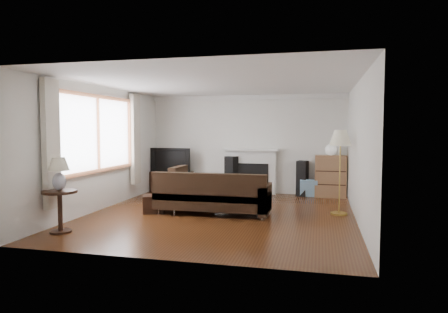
% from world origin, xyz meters
% --- Properties ---
extents(room, '(5.10, 5.60, 2.54)m').
position_xyz_m(room, '(0.00, 0.00, 1.25)').
color(room, '#482410').
rests_on(room, ground).
extents(window, '(0.12, 2.74, 1.54)m').
position_xyz_m(window, '(-2.45, -0.20, 1.55)').
color(window, brown).
rests_on(window, room).
extents(curtain_near, '(0.10, 0.35, 2.10)m').
position_xyz_m(curtain_near, '(-2.40, -1.72, 1.40)').
color(curtain_near, beige).
rests_on(curtain_near, room).
extents(curtain_far, '(0.10, 0.35, 2.10)m').
position_xyz_m(curtain_far, '(-2.40, 1.32, 1.40)').
color(curtain_far, beige).
rests_on(curtain_far, room).
extents(fireplace, '(1.40, 0.26, 1.15)m').
position_xyz_m(fireplace, '(0.15, 2.64, 0.57)').
color(fireplace, white).
rests_on(fireplace, room).
extents(tv_stand, '(1.06, 0.48, 0.53)m').
position_xyz_m(tv_stand, '(-1.94, 2.48, 0.26)').
color(tv_stand, black).
rests_on(tv_stand, ground).
extents(television, '(1.08, 0.14, 0.62)m').
position_xyz_m(television, '(-1.93, 2.48, 0.84)').
color(television, black).
rests_on(television, tv_stand).
extents(speaker_left, '(0.36, 0.39, 0.95)m').
position_xyz_m(speaker_left, '(-0.33, 2.52, 0.47)').
color(speaker_left, black).
rests_on(speaker_left, ground).
extents(speaker_right, '(0.30, 0.34, 0.86)m').
position_xyz_m(speaker_right, '(1.44, 2.55, 0.43)').
color(speaker_right, black).
rests_on(speaker_right, ground).
extents(bookshelf, '(0.74, 0.35, 1.01)m').
position_xyz_m(bookshelf, '(2.10, 2.53, 0.51)').
color(bookshelf, '#8A5F40').
rests_on(bookshelf, ground).
extents(globe_lamp, '(0.27, 0.27, 0.27)m').
position_xyz_m(globe_lamp, '(2.10, 2.53, 1.14)').
color(globe_lamp, white).
rests_on(globe_lamp, bookshelf).
extents(sectional_sofa, '(2.38, 1.74, 0.77)m').
position_xyz_m(sectional_sofa, '(-0.16, 0.07, 0.38)').
color(sectional_sofa, black).
rests_on(sectional_sofa, ground).
extents(coffee_table, '(1.03, 0.56, 0.40)m').
position_xyz_m(coffee_table, '(-0.26, 1.31, 0.20)').
color(coffee_table, '#A2834D').
rests_on(coffee_table, ground).
extents(footstool, '(0.53, 0.53, 0.34)m').
position_xyz_m(footstool, '(-1.34, -0.10, 0.17)').
color(footstool, black).
rests_on(footstool, ground).
extents(floor_lamp, '(0.49, 0.49, 1.62)m').
position_xyz_m(floor_lamp, '(2.22, 0.56, 0.81)').
color(floor_lamp, gold).
rests_on(floor_lamp, ground).
extents(side_table, '(0.54, 0.54, 0.68)m').
position_xyz_m(side_table, '(-2.15, -1.88, 0.34)').
color(side_table, black).
rests_on(side_table, ground).
extents(table_lamp, '(0.32, 0.32, 0.52)m').
position_xyz_m(table_lamp, '(-2.15, -1.88, 0.93)').
color(table_lamp, silver).
rests_on(table_lamp, side_table).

